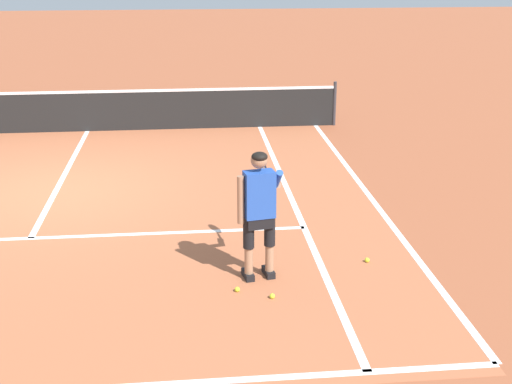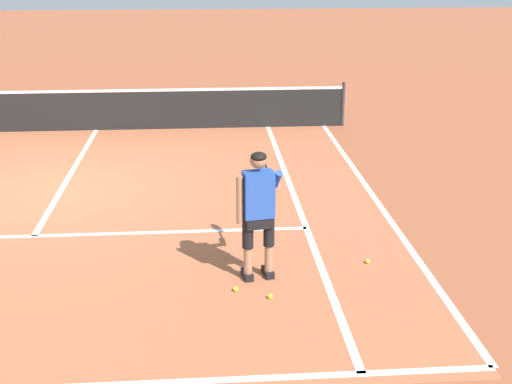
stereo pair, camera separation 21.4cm
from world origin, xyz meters
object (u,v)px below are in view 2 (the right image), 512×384
tennis_ball_by_baseline (236,289)px  tennis_ball_near_feet (368,261)px  tennis_ball_mid_court (270,296)px  tennis_player (258,206)px

tennis_ball_by_baseline → tennis_ball_near_feet: bearing=20.1°
tennis_ball_mid_court → tennis_player: bearing=99.3°
tennis_player → tennis_ball_near_feet: 1.82m
tennis_ball_by_baseline → tennis_ball_mid_court: size_ratio=1.00×
tennis_ball_mid_court → tennis_ball_near_feet: bearing=32.0°
tennis_ball_by_baseline → tennis_ball_mid_court: (0.41, -0.22, 0.00)m
tennis_ball_near_feet → tennis_ball_mid_court: size_ratio=1.00×
tennis_ball_near_feet → tennis_ball_mid_court: bearing=-148.0°
tennis_player → tennis_ball_by_baseline: tennis_player is taller
tennis_ball_mid_court → tennis_ball_by_baseline: bearing=152.0°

